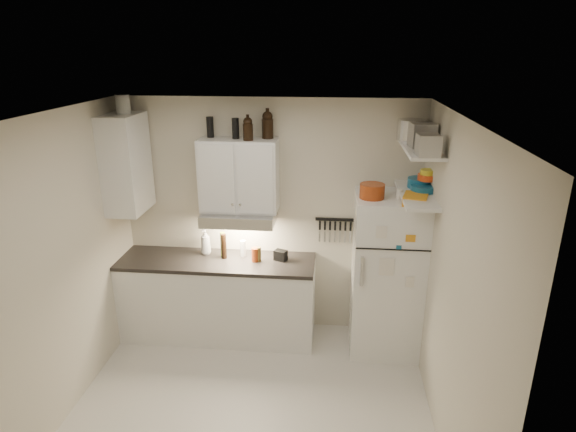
{
  "coord_description": "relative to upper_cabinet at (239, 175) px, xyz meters",
  "views": [
    {
      "loc": [
        0.68,
        -3.4,
        3.08
      ],
      "look_at": [
        0.25,
        0.9,
        1.55
      ],
      "focal_mm": 30.0,
      "sensor_mm": 36.0,
      "label": 1
    }
  ],
  "objects": [
    {
      "name": "right_wall",
      "position": [
        1.91,
        -1.33,
        -0.53
      ],
      "size": [
        0.02,
        3.0,
        2.6
      ],
      "primitive_type": "cube",
      "color": "beige",
      "rests_on": "ground"
    },
    {
      "name": "vinegar_bottle",
      "position": [
        -0.18,
        -0.08,
        -0.77
      ],
      "size": [
        0.07,
        0.07,
        0.27
      ],
      "primitive_type": "cylinder",
      "rotation": [
        0.0,
        0.0,
        0.36
      ],
      "color": "black",
      "rests_on": "countertop"
    },
    {
      "name": "left_wall",
      "position": [
        -1.31,
        -1.33,
        -0.53
      ],
      "size": [
        0.02,
        3.0,
        2.6
      ],
      "primitive_type": "cube",
      "color": "beige",
      "rests_on": "ground"
    },
    {
      "name": "growler_a",
      "position": [
        0.12,
        -0.06,
        0.49
      ],
      "size": [
        0.11,
        0.11,
        0.23
      ],
      "primitive_type": null,
      "rotation": [
        0.0,
        0.0,
        -0.16
      ],
      "color": "black",
      "rests_on": "upper_cabinet"
    },
    {
      "name": "spice_jar",
      "position": [
        1.6,
        -0.27,
        -0.07
      ],
      "size": [
        0.07,
        0.07,
        0.1
      ],
      "primitive_type": "cylinder",
      "rotation": [
        0.0,
        0.0,
        -0.16
      ],
      "color": "silver",
      "rests_on": "fridge"
    },
    {
      "name": "side_jar",
      "position": [
        -1.12,
        -0.1,
        0.72
      ],
      "size": [
        0.17,
        0.17,
        0.18
      ],
      "primitive_type": "cylinder",
      "rotation": [
        0.0,
        0.0,
        0.3
      ],
      "color": "silver",
      "rests_on": "side_cabinet"
    },
    {
      "name": "dutch_oven",
      "position": [
        1.34,
        -0.26,
        -0.06
      ],
      "size": [
        0.28,
        0.28,
        0.14
      ],
      "primitive_type": "cylinder",
      "rotation": [
        0.0,
        0.0,
        0.17
      ],
      "color": "#943511",
      "rests_on": "fridge"
    },
    {
      "name": "back_wall",
      "position": [
        0.3,
        0.18,
        -0.53
      ],
      "size": [
        3.2,
        0.02,
        2.6
      ],
      "primitive_type": "cube",
      "color": "beige",
      "rests_on": "ground"
    },
    {
      "name": "upper_cabinet",
      "position": [
        0.0,
        0.0,
        0.0
      ],
      "size": [
        0.8,
        0.33,
        0.75
      ],
      "primitive_type": "cube",
      "color": "white",
      "rests_on": "back_wall"
    },
    {
      "name": "growler_b",
      "position": [
        0.29,
        0.06,
        0.51
      ],
      "size": [
        0.14,
        0.14,
        0.28
      ],
      "primitive_type": null,
      "rotation": [
        0.0,
        0.0,
        -0.23
      ],
      "color": "black",
      "rests_on": "upper_cabinet"
    },
    {
      "name": "range_hood",
      "position": [
        0.0,
        -0.06,
        -0.44
      ],
      "size": [
        0.76,
        0.46,
        0.12
      ],
      "primitive_type": "cube",
      "color": "silver",
      "rests_on": "back_wall"
    },
    {
      "name": "plates",
      "position": [
        1.82,
        -0.25,
        -0.02
      ],
      "size": [
        0.3,
        0.3,
        0.06
      ],
      "primitive_type": "cylinder",
      "rotation": [
        0.0,
        0.0,
        0.32
      ],
      "color": "#16587C",
      "rests_on": "shelf_lo"
    },
    {
      "name": "bowl_orange",
      "position": [
        1.87,
        -0.17,
        0.07
      ],
      "size": [
        0.19,
        0.19,
        0.06
      ],
      "primitive_type": "cylinder",
      "color": "#DB4214",
      "rests_on": "bowl_teal"
    },
    {
      "name": "floor",
      "position": [
        0.3,
        -1.33,
        -1.84
      ],
      "size": [
        3.2,
        3.0,
        0.02
      ],
      "primitive_type": "cube",
      "color": "silver",
      "rests_on": "ground"
    },
    {
      "name": "shelf_lo",
      "position": [
        1.75,
        -0.31,
        -0.07
      ],
      "size": [
        0.3,
        0.95,
        0.03
      ],
      "primitive_type": "cube",
      "color": "white",
      "rests_on": "right_wall"
    },
    {
      "name": "countertop",
      "position": [
        -0.25,
        -0.14,
        -0.93
      ],
      "size": [
        2.1,
        0.62,
        0.04
      ],
      "primitive_type": "cube",
      "color": "black",
      "rests_on": "base_cabinet"
    },
    {
      "name": "knife_strip",
      "position": [
        1.0,
        0.15,
        -0.51
      ],
      "size": [
        0.42,
        0.02,
        0.03
      ],
      "primitive_type": "cube",
      "color": "black",
      "rests_on": "back_wall"
    },
    {
      "name": "clear_bottle",
      "position": [
        0.02,
        -0.01,
        -0.81
      ],
      "size": [
        0.07,
        0.07,
        0.18
      ],
      "primitive_type": "cylinder",
      "rotation": [
        0.0,
        0.0,
        -0.24
      ],
      "color": "silver",
      "rests_on": "countertop"
    },
    {
      "name": "bowl_teal",
      "position": [
        1.81,
        -0.1,
        -0.0
      ],
      "size": [
        0.23,
        0.23,
        0.09
      ],
      "primitive_type": "cylinder",
      "color": "#16587C",
      "rests_on": "shelf_lo"
    },
    {
      "name": "soap_bottle",
      "position": [
        -0.4,
        0.01,
        -0.75
      ],
      "size": [
        0.16,
        0.16,
        0.32
      ],
      "primitive_type": "imported",
      "rotation": [
        0.0,
        0.0,
        -0.42
      ],
      "color": "white",
      "rests_on": "countertop"
    },
    {
      "name": "base_cabinet",
      "position": [
        -0.25,
        -0.14,
        -1.39
      ],
      "size": [
        2.1,
        0.6,
        0.88
      ],
      "primitive_type": "cube",
      "color": "white",
      "rests_on": "floor"
    },
    {
      "name": "caddy",
      "position": [
        0.43,
        -0.07,
        -0.85
      ],
      "size": [
        0.15,
        0.13,
        0.11
      ],
      "primitive_type": "cube",
      "rotation": [
        0.0,
        0.0,
        -0.39
      ],
      "color": "black",
      "rests_on": "countertop"
    },
    {
      "name": "bowl_yellow",
      "position": [
        1.87,
        -0.17,
        0.12
      ],
      "size": [
        0.14,
        0.14,
        0.05
      ],
      "primitive_type": "cylinder",
      "color": "gold",
      "rests_on": "bowl_orange"
    },
    {
      "name": "ceiling",
      "position": [
        0.3,
        -1.33,
        0.78
      ],
      "size": [
        3.2,
        3.0,
        0.02
      ],
      "primitive_type": "cube",
      "color": "silver",
      "rests_on": "ground"
    },
    {
      "name": "pepper_mill",
      "position": [
        0.21,
        -0.13,
        -0.82
      ],
      "size": [
        0.06,
        0.06,
        0.16
      ],
      "primitive_type": "cylinder",
      "rotation": [
        0.0,
        0.0,
        -0.18
      ],
      "color": "brown",
      "rests_on": "countertop"
    },
    {
      "name": "fridge",
      "position": [
        1.55,
        -0.18,
        -0.98
      ],
      "size": [
        0.7,
        0.68,
        1.7
      ],
      "primitive_type": "cube",
      "color": "white",
      "rests_on": "floor"
    },
    {
      "name": "tin_b",
      "position": [
        1.74,
        -0.7,
        0.48
      ],
      "size": [
        0.19,
        0.19,
        0.18
      ],
      "primitive_type": "cube",
      "rotation": [
        0.0,
        0.0,
        0.06
      ],
      "color": "#AAAAAD",
      "rests_on": "shelf_hi"
    },
    {
      "name": "thermos_b",
      "position": [
        -0.29,
        0.06,
        0.48
      ],
      "size": [
        0.08,
        0.08,
        0.21
      ],
      "primitive_type": "cylinder",
      "rotation": [
        0.0,
        0.0,
        0.07
      ],
      "color": "black",
      "rests_on": "upper_cabinet"
    },
    {
      "name": "side_cabinet",
      "position": [
        -1.14,
        -0.14,
        0.12
      ],
      "size": [
        0.33,
        0.55,
        1.0
      ],
      "primitive_type": "cube",
      "color": "white",
      "rests_on": "left_wall"
    },
    {
      "name": "thermos_a",
      "position": [
        -0.02,
        0.01,
        0.48
      ],
      "size": [
        0.09,
        0.09,
        0.21
      ],
      "primitive_type": "cylinder",
      "rotation": [
        0.0,
        0.0,
        0.22
      ],
      "color": "black",
      "rests_on": "upper_cabinet"
    },
    {
      "name": "book_stack",
      "position": [
        1.73,
        -0.41,
        -0.08
      ],
      "size": [
        0.27,
        0.31,
        0.09
      ],
      "primitive_type": "cube",
      "rotation": [
        0.0,
        0.0,
        -0.25
      ],
      "color": "orange",
      "rests_on": "fridge"
    },
    {
      "name": "oil_bottle",
      "position": [
        -0.2,
        -0.04,
        -0.77
      ],
      "size": [
        0.06,
        0.06,
        0.28
      ],
      "primitive_type": "cylinder",
      "rotation": [
        0.0,
        0.0,
        0.18
      ],
      "color": "#5B6D1B",
      "rests_on": "countertop"
    },
    {
      "name": "stock_pot",
      "position": [
        1.71,
        0.03,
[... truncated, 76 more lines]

